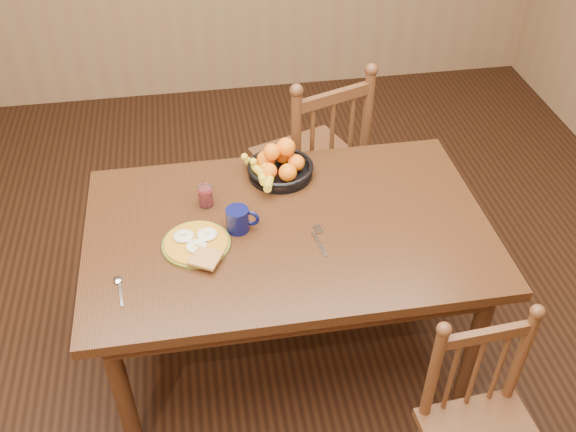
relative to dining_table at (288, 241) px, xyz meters
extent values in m
cube|color=black|center=(0.00, 0.00, -0.67)|extent=(4.50, 5.00, 0.01)
cube|color=black|center=(0.00, 0.00, 0.06)|extent=(1.60, 1.00, 0.04)
cube|color=#321C0E|center=(0.00, 0.42, -0.01)|extent=(1.40, 0.04, 0.10)
cube|color=#321C0E|center=(0.00, -0.42, -0.01)|extent=(1.40, 0.04, 0.10)
cube|color=#321C0E|center=(0.72, 0.00, -0.01)|extent=(0.04, 0.84, 0.10)
cube|color=#321C0E|center=(-0.72, 0.00, -0.01)|extent=(0.04, 0.84, 0.10)
cylinder|color=#321C0E|center=(-0.70, -0.40, -0.31)|extent=(0.07, 0.07, 0.70)
cylinder|color=#321C0E|center=(0.70, -0.40, -0.31)|extent=(0.07, 0.07, 0.70)
cylinder|color=#321C0E|center=(-0.70, 0.40, -0.31)|extent=(0.07, 0.07, 0.70)
cylinder|color=#321C0E|center=(0.70, 0.40, -0.31)|extent=(0.07, 0.07, 0.70)
cube|color=#452314|center=(0.24, 0.78, -0.17)|extent=(0.61, 0.59, 0.04)
cylinder|color=#452314|center=(0.36, 1.02, -0.43)|extent=(0.04, 0.04, 0.47)
cylinder|color=#452314|center=(-0.01, 0.89, -0.43)|extent=(0.04, 0.04, 0.47)
cylinder|color=#452314|center=(0.48, 0.67, -0.43)|extent=(0.04, 0.04, 0.47)
cylinder|color=#452314|center=(0.12, 0.54, -0.43)|extent=(0.04, 0.04, 0.47)
cylinder|color=#452314|center=(0.49, 0.65, 0.11)|extent=(0.05, 0.05, 0.57)
cylinder|color=#452314|center=(0.12, 0.52, 0.11)|extent=(0.05, 0.05, 0.57)
cylinder|color=#452314|center=(0.31, 0.59, 0.05)|extent=(0.02, 0.02, 0.44)
cube|color=#452314|center=(0.31, 0.59, 0.30)|extent=(0.38, 0.16, 0.05)
cylinder|color=#452314|center=(0.70, -0.69, -0.47)|extent=(0.03, 0.03, 0.38)
cylinder|color=#452314|center=(0.38, -0.70, -0.03)|extent=(0.04, 0.04, 0.46)
cylinder|color=#452314|center=(0.70, -0.68, -0.03)|extent=(0.04, 0.04, 0.46)
cylinder|color=#452314|center=(0.54, -0.69, -0.08)|extent=(0.02, 0.02, 0.36)
cube|color=#452314|center=(0.54, -0.69, 0.13)|extent=(0.32, 0.05, 0.04)
cylinder|color=#59601E|center=(-0.37, -0.06, 0.09)|extent=(0.26, 0.26, 0.01)
cylinder|color=#BC7A18|center=(-0.37, -0.06, 0.10)|extent=(0.24, 0.24, 0.01)
ellipsoid|color=silver|center=(-0.41, -0.02, 0.11)|extent=(0.08, 0.08, 0.01)
cube|color=#F2E08C|center=(-0.41, -0.02, 0.12)|extent=(0.02, 0.02, 0.01)
ellipsoid|color=silver|center=(-0.32, -0.03, 0.11)|extent=(0.08, 0.08, 0.01)
cube|color=#F2E08C|center=(-0.32, -0.03, 0.12)|extent=(0.02, 0.02, 0.01)
ellipsoid|color=silver|center=(-0.37, -0.09, 0.11)|extent=(0.08, 0.08, 0.01)
cube|color=#F2E08C|center=(-0.37, -0.09, 0.12)|extent=(0.02, 0.02, 0.01)
cube|color=brown|center=(-0.34, -0.16, 0.11)|extent=(0.14, 0.14, 0.01)
cube|color=silver|center=(0.10, -0.13, 0.09)|extent=(0.04, 0.15, 0.00)
cube|color=silver|center=(0.11, -0.05, 0.09)|extent=(0.03, 0.05, 0.00)
cube|color=silver|center=(-0.64, -0.27, 0.09)|extent=(0.02, 0.12, 0.00)
ellipsoid|color=silver|center=(-0.66, -0.20, 0.09)|extent=(0.03, 0.04, 0.01)
cylinder|color=#0A0D3B|center=(-0.20, 0.01, 0.13)|extent=(0.09, 0.09, 0.10)
torus|color=#0A0D3B|center=(-0.15, 0.01, 0.13)|extent=(0.07, 0.04, 0.07)
cylinder|color=black|center=(-0.20, 0.01, 0.18)|extent=(0.08, 0.08, 0.00)
cylinder|color=silver|center=(-0.31, 0.19, 0.13)|extent=(0.06, 0.06, 0.09)
cylinder|color=maroon|center=(-0.31, 0.19, 0.12)|extent=(0.05, 0.05, 0.07)
cylinder|color=black|center=(0.02, 0.34, 0.09)|extent=(0.28, 0.28, 0.02)
torus|color=black|center=(0.02, 0.34, 0.13)|extent=(0.29, 0.29, 0.02)
cylinder|color=black|center=(0.02, 0.34, 0.09)|extent=(0.10, 0.10, 0.01)
sphere|color=orange|center=(0.09, 0.34, 0.14)|extent=(0.07, 0.07, 0.07)
sphere|color=orange|center=(0.04, 0.41, 0.14)|extent=(0.08, 0.08, 0.08)
sphere|color=orange|center=(-0.03, 0.38, 0.15)|extent=(0.08, 0.08, 0.08)
sphere|color=orange|center=(-0.03, 0.30, 0.14)|extent=(0.07, 0.07, 0.07)
sphere|color=orange|center=(0.04, 0.27, 0.14)|extent=(0.08, 0.08, 0.08)
sphere|color=orange|center=(0.05, 0.37, 0.21)|extent=(0.08, 0.08, 0.08)
sphere|color=orange|center=(-0.01, 0.35, 0.20)|extent=(0.07, 0.07, 0.07)
cylinder|color=yellow|center=(-0.07, 0.30, 0.13)|extent=(0.10, 0.17, 0.07)
cylinder|color=yellow|center=(-0.09, 0.35, 0.13)|extent=(0.14, 0.15, 0.07)
cylinder|color=yellow|center=(-0.04, 0.25, 0.13)|extent=(0.06, 0.18, 0.07)
camera|label=1|loc=(-0.31, -1.90, 1.76)|focal=40.00mm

